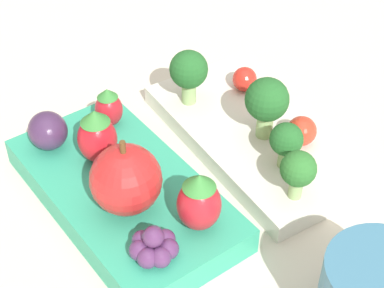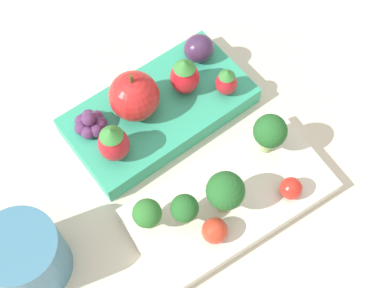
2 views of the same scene
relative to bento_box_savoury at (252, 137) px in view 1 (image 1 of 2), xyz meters
The scene contains 15 objects.
ground_plane 0.07m from the bento_box_savoury, 79.85° to the right, with size 4.00×4.00×0.00m, color beige.
bento_box_savoury is the anchor object (origin of this frame).
bento_box_fruit 0.14m from the bento_box_savoury, 83.57° to the right, with size 0.23×0.14×0.03m.
broccoli_floret_0 0.07m from the bento_box_savoury, ahead, with size 0.03×0.03×0.04m.
broccoli_floret_1 0.09m from the bento_box_savoury, 155.25° to the right, with size 0.04×0.04×0.06m.
broccoli_floret_2 0.05m from the bento_box_savoury, 30.25° to the left, with size 0.04×0.04×0.06m.
broccoli_floret_3 0.10m from the bento_box_savoury, 10.93° to the right, with size 0.03×0.03×0.05m.
cherry_tomato_0 0.05m from the bento_box_savoury, 36.53° to the left, with size 0.03×0.03×0.03m.
cherry_tomato_1 0.07m from the bento_box_savoury, 154.00° to the left, with size 0.02×0.02×0.02m.
apple 0.16m from the bento_box_savoury, 75.35° to the right, with size 0.06×0.06×0.07m.
strawberry_0 0.14m from the bento_box_savoury, 119.43° to the right, with size 0.03×0.03×0.04m.
strawberry_1 0.15m from the bento_box_savoury, 100.13° to the right, with size 0.03×0.03×0.05m.
strawberry_2 0.14m from the bento_box_savoury, 51.63° to the right, with size 0.03×0.03×0.05m.
plum 0.19m from the bento_box_savoury, 109.92° to the right, with size 0.04×0.03×0.03m.
grape_cluster 0.18m from the bento_box_savoury, 58.07° to the right, with size 0.04×0.04×0.03m.
Camera 1 is at (0.36, -0.21, 0.40)m, focal length 60.00 mm.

